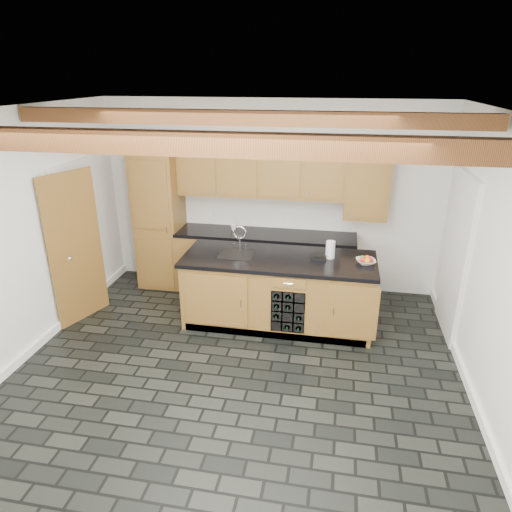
{
  "coord_description": "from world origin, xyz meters",
  "views": [
    {
      "loc": [
        1.0,
        -4.05,
        3.12
      ],
      "look_at": [
        0.09,
        0.8,
        1.13
      ],
      "focal_mm": 32.0,
      "sensor_mm": 36.0,
      "label": 1
    }
  ],
  "objects_px": {
    "fruit_bowl": "(366,262)",
    "island": "(279,291)",
    "paper_towel": "(330,250)",
    "kitchen_scale": "(319,257)"
  },
  "relations": [
    {
      "from": "island",
      "to": "kitchen_scale",
      "type": "distance_m",
      "value": 0.7
    },
    {
      "from": "paper_towel",
      "to": "island",
      "type": "bearing_deg",
      "value": -169.25
    },
    {
      "from": "island",
      "to": "paper_towel",
      "type": "bearing_deg",
      "value": 10.75
    },
    {
      "from": "island",
      "to": "fruit_bowl",
      "type": "bearing_deg",
      "value": 0.33
    },
    {
      "from": "paper_towel",
      "to": "fruit_bowl",
      "type": "bearing_deg",
      "value": -14.48
    },
    {
      "from": "fruit_bowl",
      "to": "island",
      "type": "bearing_deg",
      "value": -179.67
    },
    {
      "from": "fruit_bowl",
      "to": "paper_towel",
      "type": "relative_size",
      "value": 1.05
    },
    {
      "from": "fruit_bowl",
      "to": "paper_towel",
      "type": "xyz_separation_m",
      "value": [
        -0.44,
        0.11,
        0.08
      ]
    },
    {
      "from": "island",
      "to": "paper_towel",
      "type": "distance_m",
      "value": 0.86
    },
    {
      "from": "kitchen_scale",
      "to": "paper_towel",
      "type": "bearing_deg",
      "value": 31.93
    }
  ]
}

